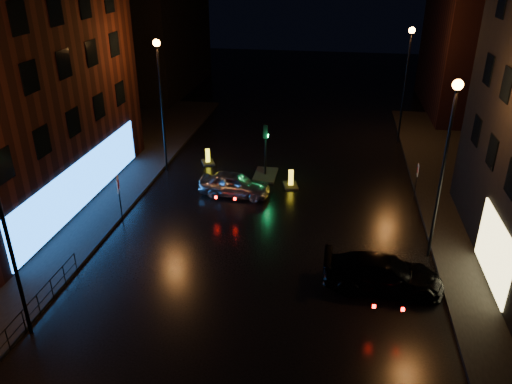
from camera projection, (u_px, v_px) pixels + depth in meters
ground at (243, 320)px, 19.50m from camera, size 120.00×120.00×0.00m
pavement_left at (30, 202)px, 28.63m from camera, size 12.00×44.00×0.15m
building_far_left at (150, 19)px, 49.95m from camera, size 8.00×16.00×14.00m
building_far_right at (481, 42)px, 43.17m from camera, size 8.00×14.00×12.00m
street_lamp_lfar at (160, 86)px, 30.69m from camera, size 0.44×0.44×8.37m
street_lamp_rnear at (447, 145)px, 21.29m from camera, size 0.44×0.44×8.37m
street_lamp_rfar at (407, 68)px, 35.52m from camera, size 0.44×0.44×8.37m
traffic_signal at (265, 169)px, 31.91m from camera, size 1.40×2.40×3.45m
guard_railing at (37, 300)px, 19.46m from camera, size 0.05×6.04×1.00m
silver_hatchback at (235, 184)px, 29.27m from camera, size 4.26×1.95×1.41m
dark_sedan at (383, 274)px, 21.07m from camera, size 5.06×2.11×1.46m
bollard_near at (291, 183)px, 30.59m from camera, size 1.09×1.39×1.07m
bollard_far at (208, 160)px, 33.98m from camera, size 1.19×1.38×1.02m
road_sign_left at (118, 188)px, 25.93m from camera, size 0.26×0.60×2.57m
road_sign_right at (417, 173)px, 28.72m from camera, size 0.09×0.50×2.05m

